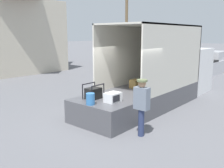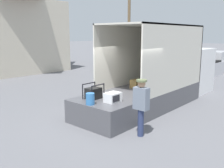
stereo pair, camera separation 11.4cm
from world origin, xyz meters
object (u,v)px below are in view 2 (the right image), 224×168
Objects in this scene: worker_person at (141,102)px; pickup_truck_silver at (212,64)px; utility_pole at (129,15)px; orange_bucket at (90,99)px; box_truck at (171,77)px; microwave at (113,97)px; portable_generator at (94,93)px.

pickup_truck_silver is (13.96, 2.93, -0.36)m from worker_person.
worker_person is at bearing -141.55° from utility_pole.
orange_bucket is 0.04× the size of utility_pole.
microwave is (-4.66, -0.37, -0.03)m from box_truck.
utility_pole reaches higher than worker_person.
portable_generator is (-4.76, 0.40, 0.02)m from box_truck.
box_truck is 5.36m from orange_bucket.
portable_generator reaches higher than microwave.
pickup_truck_silver is (14.53, 1.40, -0.30)m from orange_bucket.
utility_pole reaches higher than portable_generator.
orange_bucket is (-5.36, -0.03, 0.00)m from box_truck.
microwave is 13.94m from pickup_truck_silver.
box_truck reaches higher than portable_generator.
orange_bucket is at bearing 154.34° from microwave.
microwave is at bearing -82.28° from portable_generator.
orange_bucket reaches higher than microwave.
box_truck reaches higher than worker_person.
microwave is at bearing -172.87° from pickup_truck_silver.
microwave is 0.77m from portable_generator.
portable_generator is at bearing 89.15° from worker_person.
box_truck is 1.33× the size of pickup_truck_silver.
pickup_truck_silver is at bearing 8.46° from box_truck.
orange_bucket is at bearing -146.48° from utility_pole.
box_truck is 13.35× the size of microwave.
orange_bucket is 0.07× the size of pickup_truck_silver.
orange_bucket is at bearing -143.87° from portable_generator.
box_truck is 5.05m from worker_person.
orange_bucket is at bearing -179.64° from box_truck.
portable_generator is 0.12× the size of pickup_truck_silver.
microwave is at bearing -175.50° from box_truck.
portable_generator is 17.77m from utility_pole.
box_truck is at bearing 4.50° from microwave.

